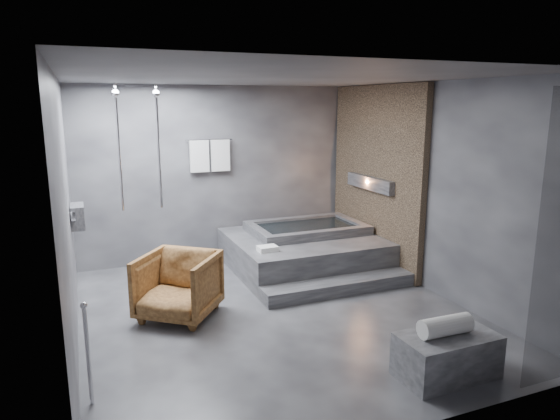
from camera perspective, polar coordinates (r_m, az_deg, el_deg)
name	(u,v)px	position (r m, az deg, el deg)	size (l,w,h in m)	color
room	(297,168)	(6.16, 1.96, 4.77)	(5.00, 5.04, 2.82)	#2A2A2D
tub_deck	(303,252)	(7.82, 2.66, -4.77)	(2.20, 2.00, 0.50)	#2F2F31
tub_step	(339,286)	(6.88, 6.81, -8.66)	(2.20, 0.36, 0.18)	#2F2F31
concrete_bench	(447,355)	(5.10, 18.52, -15.48)	(0.92, 0.51, 0.41)	#38393B
driftwood_chair	(178,286)	(6.12, -11.56, -8.47)	(0.84, 0.86, 0.78)	#472911
rolled_towel	(445,326)	(4.96, 18.38, -12.47)	(0.19, 0.19, 0.51)	silver
deck_towel	(267,249)	(6.97, -1.44, -4.43)	(0.27, 0.20, 0.07)	white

